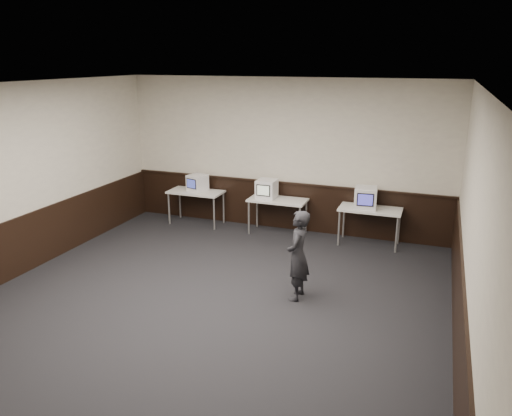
% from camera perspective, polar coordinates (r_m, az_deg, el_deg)
% --- Properties ---
extents(floor, '(8.00, 8.00, 0.00)m').
position_cam_1_polar(floor, '(7.53, -6.23, -11.54)').
color(floor, black).
rests_on(floor, ground).
extents(ceiling, '(8.00, 8.00, 0.00)m').
position_cam_1_polar(ceiling, '(6.65, -7.12, 13.54)').
color(ceiling, white).
rests_on(ceiling, back_wall).
extents(back_wall, '(7.00, 0.00, 7.00)m').
position_cam_1_polar(back_wall, '(10.54, 3.23, 6.02)').
color(back_wall, silver).
rests_on(back_wall, ground).
extents(left_wall, '(0.00, 8.00, 8.00)m').
position_cam_1_polar(left_wall, '(9.03, -26.91, 2.39)').
color(left_wall, silver).
rests_on(left_wall, ground).
extents(right_wall, '(0.00, 8.00, 8.00)m').
position_cam_1_polar(right_wall, '(6.23, 23.48, -3.00)').
color(right_wall, silver).
rests_on(right_wall, ground).
extents(wainscot_back, '(6.98, 0.04, 1.00)m').
position_cam_1_polar(wainscot_back, '(10.78, 3.11, 0.25)').
color(wainscot_back, black).
rests_on(wainscot_back, back_wall).
extents(wainscot_left, '(0.04, 7.98, 1.00)m').
position_cam_1_polar(wainscot_left, '(9.31, -25.94, -4.18)').
color(wainscot_left, black).
rests_on(wainscot_left, left_wall).
extents(wainscot_right, '(0.04, 7.98, 1.00)m').
position_cam_1_polar(wainscot_right, '(6.66, 22.19, -11.94)').
color(wainscot_right, black).
rests_on(wainscot_right, right_wall).
extents(wainscot_rail, '(6.98, 0.06, 0.04)m').
position_cam_1_polar(wainscot_rail, '(10.63, 3.12, 2.91)').
color(wainscot_rail, black).
rests_on(wainscot_rail, wainscot_back).
extents(desk_left, '(1.20, 0.60, 0.75)m').
position_cam_1_polar(desk_left, '(11.09, -6.89, 1.58)').
color(desk_left, silver).
rests_on(desk_left, ground).
extents(desk_center, '(1.20, 0.60, 0.75)m').
position_cam_1_polar(desk_center, '(10.38, 2.49, 0.64)').
color(desk_center, silver).
rests_on(desk_center, ground).
extents(desk_right, '(1.20, 0.60, 0.75)m').
position_cam_1_polar(desk_right, '(9.99, 12.91, -0.43)').
color(desk_right, silver).
rests_on(desk_right, ground).
extents(emac_left, '(0.45, 0.46, 0.36)m').
position_cam_1_polar(emac_left, '(11.04, -6.72, 2.87)').
color(emac_left, white).
rests_on(emac_left, desk_left).
extents(emac_center, '(0.40, 0.43, 0.39)m').
position_cam_1_polar(emac_center, '(10.39, 1.22, 2.19)').
color(emac_center, white).
rests_on(emac_center, desk_center).
extents(emac_right, '(0.47, 0.49, 0.42)m').
position_cam_1_polar(emac_right, '(9.90, 12.43, 1.14)').
color(emac_right, white).
rests_on(emac_right, desk_right).
extents(person, '(0.34, 0.52, 1.41)m').
position_cam_1_polar(person, '(7.58, 4.81, -5.42)').
color(person, black).
rests_on(person, ground).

